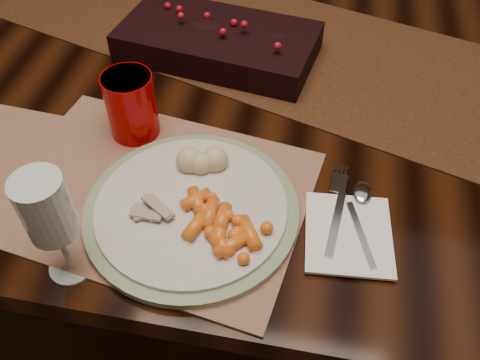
% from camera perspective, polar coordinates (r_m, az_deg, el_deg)
% --- Properties ---
extents(floor, '(5.00, 5.00, 0.00)m').
position_cam_1_polar(floor, '(1.52, 1.28, -12.04)').
color(floor, black).
rests_on(floor, ground).
extents(dining_table, '(1.80, 1.00, 0.75)m').
position_cam_1_polar(dining_table, '(1.21, 1.57, -3.11)').
color(dining_table, black).
rests_on(dining_table, floor).
extents(table_runner, '(1.88, 0.93, 0.00)m').
position_cam_1_polar(table_runner, '(1.03, 5.87, 14.42)').
color(table_runner, '#4A2B14').
rests_on(table_runner, dining_table).
extents(centerpiece, '(0.39, 0.24, 0.07)m').
position_cam_1_polar(centerpiece, '(0.99, -2.50, 15.68)').
color(centerpiece, black).
rests_on(centerpiece, table_runner).
extents(placemat_main, '(0.48, 0.38, 0.00)m').
position_cam_1_polar(placemat_main, '(0.75, -9.55, -1.39)').
color(placemat_main, '#8B5A43').
rests_on(placemat_main, dining_table).
extents(dinner_plate, '(0.31, 0.31, 0.02)m').
position_cam_1_polar(dinner_plate, '(0.71, -5.47, -3.28)').
color(dinner_plate, silver).
rests_on(dinner_plate, placemat_main).
extents(baby_carrots, '(0.11, 0.09, 0.02)m').
position_cam_1_polar(baby_carrots, '(0.68, -2.38, -4.64)').
color(baby_carrots, orange).
rests_on(baby_carrots, dinner_plate).
extents(mashed_potatoes, '(0.09, 0.08, 0.04)m').
position_cam_1_polar(mashed_potatoes, '(0.74, -4.38, 2.72)').
color(mashed_potatoes, '#F0E188').
rests_on(mashed_potatoes, dinner_plate).
extents(turkey_shreds, '(0.08, 0.07, 0.02)m').
position_cam_1_polar(turkey_shreds, '(0.70, -9.83, -3.74)').
color(turkey_shreds, tan).
rests_on(turkey_shreds, dinner_plate).
extents(napkin, '(0.13, 0.14, 0.00)m').
position_cam_1_polar(napkin, '(0.71, 12.09, -5.93)').
color(napkin, white).
rests_on(napkin, placemat_main).
extents(fork, '(0.04, 0.15, 0.00)m').
position_cam_1_polar(fork, '(0.72, 10.78, -3.62)').
color(fork, silver).
rests_on(fork, napkin).
extents(spoon, '(0.07, 0.14, 0.00)m').
position_cam_1_polar(spoon, '(0.72, 13.45, -4.44)').
color(spoon, silver).
rests_on(spoon, napkin).
extents(red_cup, '(0.10, 0.10, 0.11)m').
position_cam_1_polar(red_cup, '(0.82, -12.11, 8.21)').
color(red_cup, '#B10000').
rests_on(red_cup, placemat_main).
extents(wine_glass, '(0.06, 0.06, 0.17)m').
position_cam_1_polar(wine_glass, '(0.64, -20.06, -5.17)').
color(wine_glass, silver).
rests_on(wine_glass, dining_table).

